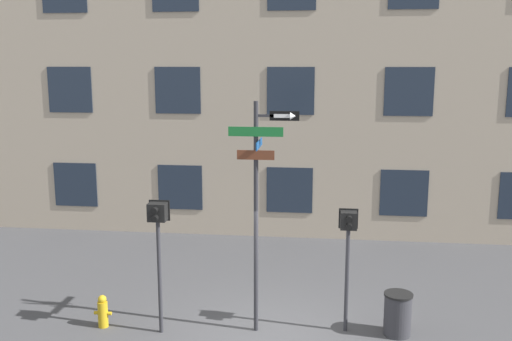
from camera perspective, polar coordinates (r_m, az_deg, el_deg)
ground_plane at (r=11.66m, az=1.19°, el=-16.52°), size 60.00×60.00×0.00m
building_facade at (r=17.38m, az=3.60°, el=12.96°), size 24.00×0.63×12.05m
street_sign_pole at (r=11.04m, az=0.30°, el=-2.56°), size 1.34×0.91×4.63m
pedestrian_signal_left at (r=11.31m, az=-9.77°, el=-5.91°), size 0.41×0.40×2.70m
pedestrian_signal_right at (r=11.39m, az=9.20°, el=-6.63°), size 0.38×0.40×2.51m
fire_hydrant at (r=12.41m, az=-15.07°, el=-13.46°), size 0.36×0.20×0.68m
trash_bin at (r=11.99m, az=13.97°, el=-13.75°), size 0.57×0.57×0.86m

